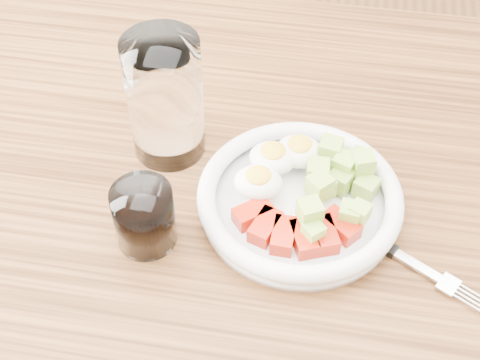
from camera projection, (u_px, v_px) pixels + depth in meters
name	position (u px, v px, depth m)	size (l,w,h in m)	color
dining_table	(246.00, 251.00, 0.89)	(1.50, 0.90, 0.77)	brown
bowl	(300.00, 195.00, 0.80)	(0.25, 0.25, 0.06)	white
fork	(378.00, 243.00, 0.77)	(0.20, 0.12, 0.01)	black
water_glass	(165.00, 99.00, 0.82)	(0.09, 0.09, 0.17)	white
coffee_glass	(144.00, 217.00, 0.76)	(0.07, 0.07, 0.08)	white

